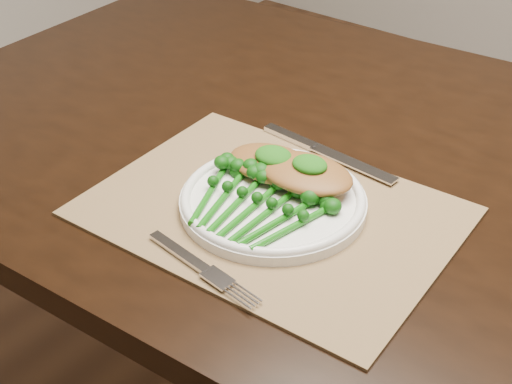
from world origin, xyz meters
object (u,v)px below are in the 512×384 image
Objects in this scene: broccolini_bundle at (248,211)px; dinner_plate at (273,200)px; dining_table at (369,352)px; chicken_fillet_left at (273,164)px; placemat at (271,211)px.

dinner_plate is at bearing 81.45° from broccolini_bundle.
chicken_fillet_left is (-0.11, -0.14, 0.40)m from dining_table.
dinner_plate is 1.36× the size of broccolini_bundle.
dinner_plate is (-0.00, 0.01, 0.01)m from placemat.
placemat reaches higher than dining_table.
placemat is 0.02m from dinner_plate.
placemat is 0.04m from broccolini_bundle.
dining_table is 3.68× the size of placemat.
broccolini_bundle is (-0.01, -0.04, 0.02)m from placemat.
dining_table is 0.44m from chicken_fillet_left.
chicken_fillet_left is at bearing 123.01° from placemat.
chicken_fillet_left reaches higher than broccolini_bundle.
chicken_fillet_left reaches higher than placemat.
dinner_plate is (-0.07, -0.19, 0.39)m from dining_table.
broccolini_bundle is (-0.07, -0.23, 0.40)m from dining_table.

